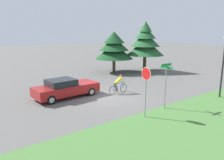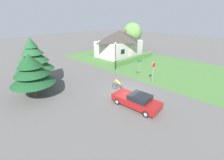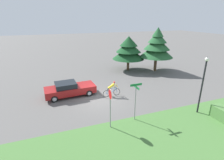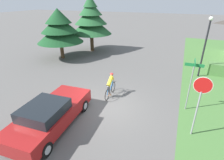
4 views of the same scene
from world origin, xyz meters
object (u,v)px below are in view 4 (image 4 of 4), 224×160
(conifer_tall_far, at_px, (91,19))
(stop_sign, at_px, (200,96))
(street_name_sign, at_px, (192,77))
(conifer_tall_near, at_px, (59,28))
(sedan_left_lane, at_px, (50,114))
(street_lamp, at_px, (206,41))
(cyclist, at_px, (110,85))

(conifer_tall_far, bearing_deg, stop_sign, -45.03)
(street_name_sign, height_order, conifer_tall_near, conifer_tall_near)
(sedan_left_lane, xyz_separation_m, street_lamp, (6.78, 9.13, 2.08))
(stop_sign, xyz_separation_m, conifer_tall_far, (-10.62, 10.63, 1.49))
(cyclist, distance_m, street_name_sign, 4.62)
(cyclist, xyz_separation_m, conifer_tall_far, (-5.88, 8.79, 2.79))
(stop_sign, bearing_deg, conifer_tall_far, -42.16)
(cyclist, distance_m, street_lamp, 7.82)
(street_lamp, xyz_separation_m, street_name_sign, (-0.85, -5.19, -0.82))
(sedan_left_lane, xyz_separation_m, cyclist, (1.48, 3.76, 0.02))
(conifer_tall_near, height_order, conifer_tall_far, conifer_tall_far)
(sedan_left_lane, distance_m, street_name_sign, 7.23)
(stop_sign, height_order, conifer_tall_far, conifer_tall_far)
(conifer_tall_near, bearing_deg, conifer_tall_far, 65.72)
(cyclist, xyz_separation_m, stop_sign, (4.73, -1.84, 1.30))
(conifer_tall_near, relative_size, conifer_tall_far, 0.80)
(cyclist, bearing_deg, street_lamp, -46.17)
(street_name_sign, xyz_separation_m, conifer_tall_far, (-10.33, 8.61, 1.55))
(sedan_left_lane, height_order, street_name_sign, street_name_sign)
(sedan_left_lane, xyz_separation_m, conifer_tall_far, (-4.41, 12.55, 2.81))
(cyclist, bearing_deg, street_name_sign, -89.25)
(sedan_left_lane, relative_size, conifer_tall_far, 0.81)
(stop_sign, distance_m, conifer_tall_near, 14.16)
(sedan_left_lane, bearing_deg, street_lamp, -39.62)
(conifer_tall_far, bearing_deg, cyclist, -56.19)
(stop_sign, relative_size, conifer_tall_near, 0.60)
(sedan_left_lane, height_order, stop_sign, stop_sign)
(cyclist, height_order, conifer_tall_far, conifer_tall_far)
(stop_sign, relative_size, conifer_tall_far, 0.48)
(stop_sign, height_order, street_lamp, street_lamp)
(stop_sign, bearing_deg, sedan_left_lane, 20.05)
(sedan_left_lane, relative_size, street_name_sign, 1.69)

